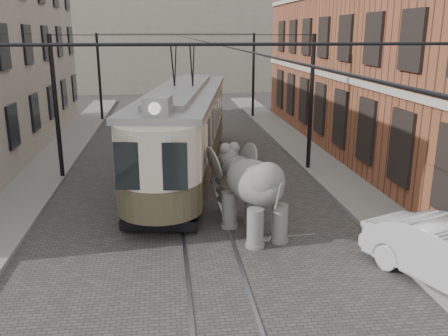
{
  "coord_description": "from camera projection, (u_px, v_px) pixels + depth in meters",
  "views": [
    {
      "loc": [
        -1.12,
        -14.28,
        6.05
      ],
      "look_at": [
        0.57,
        -0.48,
        2.1
      ],
      "focal_mm": 38.38,
      "sensor_mm": 36.0,
      "label": 1
    }
  ],
  "objects": [
    {
      "name": "ground",
      "position": [
        205.0,
        227.0,
        15.42
      ],
      "size": [
        120.0,
        120.0,
        0.0
      ],
      "primitive_type": "plane",
      "color": "#423F3D"
    },
    {
      "name": "tram_rails",
      "position": [
        205.0,
        227.0,
        15.41
      ],
      "size": [
        1.54,
        80.0,
        0.02
      ],
      "primitive_type": null,
      "color": "slate",
      "rests_on": "ground"
    },
    {
      "name": "sidewalk_right",
      "position": [
        382.0,
        217.0,
        16.1
      ],
      "size": [
        2.0,
        60.0,
        0.15
      ],
      "primitive_type": "cube",
      "color": "slate",
      "rests_on": "ground"
    },
    {
      "name": "brick_building",
      "position": [
        410.0,
        33.0,
        23.66
      ],
      "size": [
        8.0,
        26.0,
        12.0
      ],
      "primitive_type": "cube",
      "color": "brown",
      "rests_on": "ground"
    },
    {
      "name": "distant_block",
      "position": [
        173.0,
        23.0,
        51.69
      ],
      "size": [
        28.0,
        10.0,
        14.0
      ],
      "primitive_type": "cube",
      "color": "gray",
      "rests_on": "ground"
    },
    {
      "name": "catenary",
      "position": [
        189.0,
        111.0,
        19.35
      ],
      "size": [
        11.0,
        30.2,
        6.0
      ],
      "primitive_type": null,
      "color": "black",
      "rests_on": "ground"
    },
    {
      "name": "tram",
      "position": [
        184.0,
        110.0,
        20.78
      ],
      "size": [
        5.19,
        14.36,
        5.59
      ],
      "primitive_type": null,
      "rotation": [
        0.0,
        0.0,
        -0.17
      ],
      "color": "beige",
      "rests_on": "ground"
    },
    {
      "name": "elephant",
      "position": [
        254.0,
        194.0,
        14.55
      ],
      "size": [
        3.61,
        4.79,
        2.61
      ],
      "primitive_type": null,
      "rotation": [
        0.0,
        0.0,
        0.33
      ],
      "color": "slate",
      "rests_on": "ground"
    }
  ]
}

